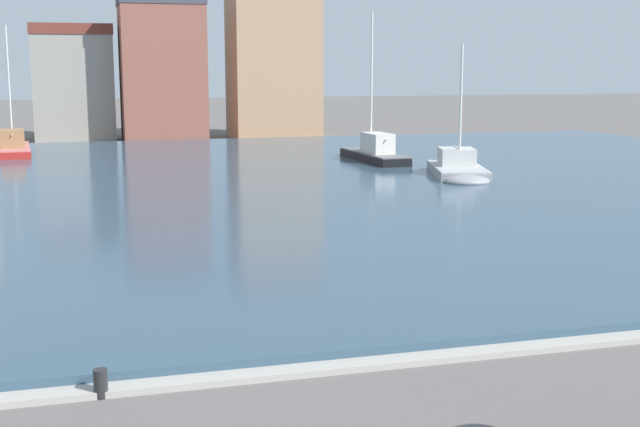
% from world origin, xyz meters
% --- Properties ---
extents(harbor_water, '(76.02, 48.18, 0.28)m').
position_xyz_m(harbor_water, '(0.00, 32.49, 0.14)').
color(harbor_water, '#334C60').
rests_on(harbor_water, ground).
extents(quay_edge_coping, '(76.02, 0.50, 0.12)m').
position_xyz_m(quay_edge_coping, '(0.00, 8.15, 0.06)').
color(quay_edge_coping, '#ADA89E').
rests_on(quay_edge_coping, ground).
extents(sailboat_black, '(2.01, 7.72, 8.60)m').
position_xyz_m(sailboat_black, '(13.19, 39.51, 0.62)').
color(sailboat_black, black).
rests_on(sailboat_black, ground).
extents(sailboat_grey, '(3.97, 6.80, 6.64)m').
position_xyz_m(sailboat_grey, '(14.90, 31.47, 0.52)').
color(sailboat_grey, '#939399').
rests_on(sailboat_grey, ground).
extents(sailboat_red, '(2.45, 8.12, 8.04)m').
position_xyz_m(sailboat_red, '(-6.83, 49.21, 0.59)').
color(sailboat_red, red).
rests_on(sailboat_red, ground).
extents(mooring_bollard, '(0.24, 0.24, 0.50)m').
position_xyz_m(mooring_bollard, '(-2.72, 8.00, 0.25)').
color(mooring_bollard, '#232326').
rests_on(mooring_bollard, ground).
extents(townhouse_narrow_midrow, '(5.97, 6.28, 8.70)m').
position_xyz_m(townhouse_narrow_midrow, '(-3.07, 62.13, 4.37)').
color(townhouse_narrow_midrow, gray).
rests_on(townhouse_narrow_midrow, ground).
extents(townhouse_corner_house, '(6.25, 5.32, 10.83)m').
position_xyz_m(townhouse_corner_house, '(3.41, 59.19, 5.43)').
color(townhouse_corner_house, '#8E5142').
rests_on(townhouse_corner_house, ground).
extents(townhouse_tall_gabled, '(6.95, 5.58, 12.60)m').
position_xyz_m(townhouse_tall_gabled, '(12.30, 60.67, 6.31)').
color(townhouse_tall_gabled, tan).
rests_on(townhouse_tall_gabled, ground).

